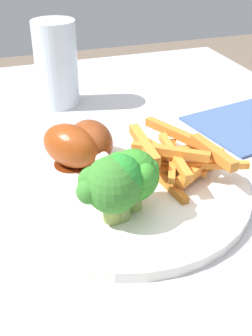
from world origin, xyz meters
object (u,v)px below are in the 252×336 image
at_px(broccoli_floret_back, 120,180).
at_px(chicken_drumstick_far, 73,147).
at_px(dining_table, 87,254).
at_px(water_glass, 56,64).
at_px(chicken_drumstick_near, 92,143).
at_px(broccoli_floret_front, 109,184).
at_px(carrot_fries_pile, 176,156).
at_px(dinner_plate, 126,187).
at_px(broccoli_floret_middle, 133,175).

bearing_deg(broccoli_floret_back, chicken_drumstick_far, -169.17).
height_order(dining_table, water_glass, water_glass).
distance_m(chicken_drumstick_near, chicken_drumstick_far, 0.02).
relative_size(broccoli_floret_back, water_glass, 0.52).
bearing_deg(dining_table, broccoli_floret_front, 4.33).
distance_m(broccoli_floret_front, carrot_fries_pile, 0.11).
relative_size(dinner_plate, broccoli_floret_front, 4.00).
distance_m(dining_table, chicken_drumstick_far, 0.15).
distance_m(dining_table, broccoli_floret_middle, 0.19).
bearing_deg(dining_table, carrot_fries_pile, 71.78).
height_order(dining_table, chicken_drumstick_far, chicken_drumstick_far).
height_order(broccoli_floret_front, carrot_fries_pile, broccoli_floret_front).
height_order(broccoli_floret_middle, carrot_fries_pile, broccoli_floret_middle).
relative_size(broccoli_floret_middle, chicken_drumstick_far, 0.55).
height_order(dinner_plate, water_glass, water_glass).
height_order(dinner_plate, chicken_drumstick_far, chicken_drumstick_far).
relative_size(chicken_drumstick_near, chicken_drumstick_far, 0.99).
bearing_deg(chicken_drumstick_far, broccoli_floret_front, 5.70).
distance_m(broccoli_floret_middle, broccoli_floret_back, 0.02).
distance_m(broccoli_floret_middle, chicken_drumstick_near, 0.11).
bearing_deg(broccoli_floret_front, dining_table, -175.67).
xyz_separation_m(broccoli_floret_back, chicken_drumstick_near, (-0.12, 0.00, -0.02)).
xyz_separation_m(dinner_plate, carrot_fries_pile, (-0.00, 0.06, 0.03)).
xyz_separation_m(dinner_plate, broccoli_floret_middle, (0.05, -0.01, 0.05)).
distance_m(carrot_fries_pile, chicken_drumstick_far, 0.12).
bearing_deg(broccoli_floret_back, water_glass, 179.58).
distance_m(dining_table, broccoli_floret_back, 0.20).
height_order(dinner_plate, broccoli_floret_front, broccoli_floret_front).
relative_size(broccoli_floret_front, chicken_drumstick_near, 0.58).
height_order(dinner_plate, carrot_fries_pile, carrot_fries_pile).
bearing_deg(chicken_drumstick_far, broccoli_floret_back, 10.83).
xyz_separation_m(broccoli_floret_middle, broccoli_floret_back, (0.01, -0.02, 0.00)).
relative_size(dining_table, chicken_drumstick_far, 7.65).
relative_size(dining_table, broccoli_floret_middle, 13.96).
relative_size(dinner_plate, chicken_drumstick_near, 2.33).
bearing_deg(broccoli_floret_back, broccoli_floret_middle, 121.14).
bearing_deg(water_glass, broccoli_floret_front, -2.24).
bearing_deg(broccoli_floret_middle, broccoli_floret_front, -73.42).
bearing_deg(chicken_drumstick_near, broccoli_floret_front, -6.44).
xyz_separation_m(broccoli_floret_back, carrot_fries_pile, (-0.06, 0.09, -0.02)).
relative_size(dinner_plate, chicken_drumstick_far, 2.30).
bearing_deg(dinner_plate, broccoli_floret_front, -32.94).
bearing_deg(water_glass, broccoli_floret_back, -0.42).
height_order(dining_table, broccoli_floret_back, broccoli_floret_back).
xyz_separation_m(dinner_plate, broccoli_floret_front, (0.05, -0.04, 0.05)).
xyz_separation_m(dinner_plate, chicken_drumstick_far, (-0.06, -0.05, 0.03)).
height_order(dinner_plate, broccoli_floret_back, broccoli_floret_back).
bearing_deg(broccoli_floret_middle, chicken_drumstick_near, -172.68).
distance_m(dining_table, dinner_plate, 0.13).
relative_size(dinner_plate, carrot_fries_pile, 1.93).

